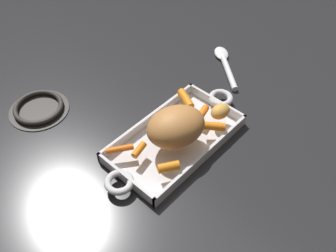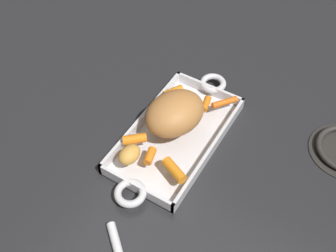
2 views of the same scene
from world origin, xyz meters
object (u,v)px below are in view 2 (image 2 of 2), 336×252
at_px(baby_carrot_center_right, 206,104).
at_px(roasting_dish, 176,136).
at_px(baby_carrot_long, 150,156).
at_px(baby_carrot_center_left, 173,92).
at_px(pork_roast, 175,113).
at_px(baby_carrot_southeast, 225,102).
at_px(potato_halved, 129,155).
at_px(baby_carrot_short, 135,139).
at_px(baby_carrot_southwest, 174,170).

bearing_deg(baby_carrot_center_right, roasting_dish, 166.70).
bearing_deg(baby_carrot_long, baby_carrot_center_left, 15.78).
distance_m(pork_roast, baby_carrot_center_left, 0.11).
relative_size(baby_carrot_center_left, baby_carrot_southeast, 0.75).
xyz_separation_m(baby_carrot_southeast, potato_halved, (-0.26, 0.11, 0.01)).
relative_size(roasting_dish, baby_carrot_center_right, 10.29).
bearing_deg(baby_carrot_center_left, baby_carrot_short, -179.79).
bearing_deg(baby_carrot_center_left, potato_halved, -175.25).
bearing_deg(baby_carrot_center_left, pork_roast, -147.85).
distance_m(baby_carrot_center_left, potato_halved, 0.22).
bearing_deg(baby_carrot_southwest, baby_carrot_long, 84.89).
bearing_deg(baby_carrot_short, baby_carrot_southwest, -102.92).
relative_size(baby_carrot_short, baby_carrot_southeast, 0.81).
bearing_deg(baby_carrot_long, baby_carrot_center_right, -9.23).
xyz_separation_m(baby_carrot_center_left, potato_halved, (-0.22, -0.02, 0.01)).
height_order(baby_carrot_long, baby_carrot_southeast, baby_carrot_long).
distance_m(baby_carrot_center_right, baby_carrot_center_left, 0.09).
relative_size(baby_carrot_center_left, potato_halved, 0.90).
xyz_separation_m(roasting_dish, baby_carrot_center_right, (0.10, -0.02, 0.03)).
bearing_deg(potato_halved, baby_carrot_southeast, -22.46).
relative_size(roasting_dish, baby_carrot_long, 11.36).
height_order(pork_roast, baby_carrot_center_right, pork_roast).
bearing_deg(baby_carrot_southwest, potato_halved, 100.65).
height_order(roasting_dish, baby_carrot_southwest, baby_carrot_southwest).
relative_size(baby_carrot_southwest, baby_carrot_center_left, 1.25).
bearing_deg(baby_carrot_southeast, baby_carrot_long, 163.32).
relative_size(pork_roast, baby_carrot_long, 3.73).
relative_size(baby_carrot_long, potato_halved, 0.71).
relative_size(baby_carrot_center_right, potato_halved, 0.78).
relative_size(baby_carrot_southwest, baby_carrot_long, 1.59).
bearing_deg(baby_carrot_long, potato_halved, 124.27).
bearing_deg(baby_carrot_center_left, baby_carrot_southeast, -73.22).
relative_size(roasting_dish, pork_roast, 3.05).
height_order(baby_carrot_short, potato_halved, potato_halved).
bearing_deg(baby_carrot_long, pork_roast, 1.16).
height_order(baby_carrot_center_right, potato_halved, potato_halved).
bearing_deg(baby_carrot_center_right, baby_carrot_southeast, -51.59).
bearing_deg(baby_carrot_southwest, baby_carrot_center_right, 8.79).
height_order(baby_carrot_center_left, baby_carrot_southeast, baby_carrot_center_left).
bearing_deg(baby_carrot_southwest, roasting_dish, 28.12).
distance_m(pork_roast, baby_carrot_short, 0.11).
relative_size(pork_roast, baby_carrot_center_left, 2.94).
xyz_separation_m(baby_carrot_short, baby_carrot_southwest, (-0.03, -0.12, 0.00)).
relative_size(baby_carrot_long, baby_carrot_center_left, 0.79).
xyz_separation_m(baby_carrot_center_right, baby_carrot_southeast, (0.03, -0.04, -0.00)).
relative_size(baby_carrot_short, baby_carrot_southwest, 0.85).
bearing_deg(baby_carrot_short, pork_roast, -30.34).
bearing_deg(potato_halved, baby_carrot_short, 20.68).
height_order(baby_carrot_southwest, potato_halved, potato_halved).
height_order(baby_carrot_short, baby_carrot_southwest, baby_carrot_southwest).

